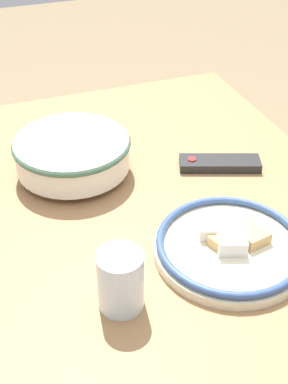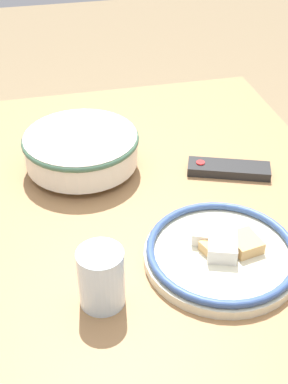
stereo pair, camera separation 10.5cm
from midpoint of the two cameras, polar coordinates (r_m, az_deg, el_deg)
name	(u,v)px [view 1 (the left image)]	position (r m, az deg, el deg)	size (l,w,h in m)	color
dining_table	(159,256)	(1.12, -1.07, -6.95)	(1.19, 0.82, 0.77)	olive
noodle_bowl	(72,153)	(1.17, -10.21, 4.01)	(0.25, 0.25, 0.08)	silver
food_plate	(230,246)	(0.97, 6.11, -5.86)	(0.28, 0.28, 0.05)	beige
tv_remote	(220,163)	(1.19, 5.59, 2.97)	(0.11, 0.19, 0.02)	black
drinking_glass	(121,281)	(0.85, -6.08, -9.53)	(0.08, 0.08, 0.11)	silver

